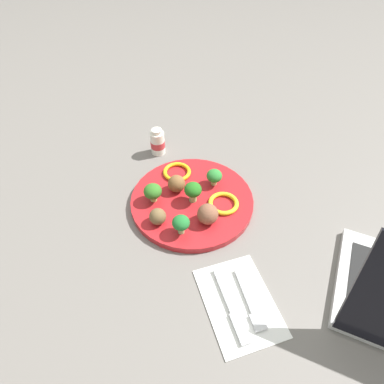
{
  "coord_description": "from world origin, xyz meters",
  "views": [
    {
      "loc": [
        0.48,
        -0.16,
        0.55
      ],
      "look_at": [
        0.0,
        0.0,
        0.04
      ],
      "focal_mm": 30.27,
      "sensor_mm": 36.0,
      "label": 1
    }
  ],
  "objects_px": {
    "broccoli_floret_mid_left": "(193,190)",
    "broccoli_floret_far_rim": "(153,192)",
    "broccoli_floret_center": "(181,223)",
    "meatball_back_right": "(208,214)",
    "meatball_mid_left": "(158,217)",
    "plate": "(192,200)",
    "yogurt_bottle": "(158,142)",
    "meatball_near_rim": "(177,184)",
    "napkin": "(239,302)",
    "broccoli_floret_near_rim": "(214,176)",
    "knife": "(231,307)",
    "fork": "(250,302)",
    "pepper_ring_center": "(223,203)",
    "pepper_ring_back_left": "(177,172)"
  },
  "relations": [
    {
      "from": "meatball_near_rim",
      "to": "napkin",
      "type": "distance_m",
      "value": 0.3
    },
    {
      "from": "fork",
      "to": "meatball_back_right",
      "type": "bearing_deg",
      "value": -176.27
    },
    {
      "from": "meatball_back_right",
      "to": "pepper_ring_center",
      "type": "height_order",
      "value": "meatball_back_right"
    },
    {
      "from": "broccoli_floret_near_rim",
      "to": "fork",
      "type": "xyz_separation_m",
      "value": [
        0.29,
        -0.04,
        -0.03
      ]
    },
    {
      "from": "broccoli_floret_near_rim",
      "to": "yogurt_bottle",
      "type": "distance_m",
      "value": 0.2
    },
    {
      "from": "broccoli_floret_mid_left",
      "to": "broccoli_floret_far_rim",
      "type": "distance_m",
      "value": 0.09
    },
    {
      "from": "broccoli_floret_mid_left",
      "to": "napkin",
      "type": "bearing_deg",
      "value": 1.35
    },
    {
      "from": "broccoli_floret_near_rim",
      "to": "broccoli_floret_center",
      "type": "distance_m",
      "value": 0.16
    },
    {
      "from": "plate",
      "to": "pepper_ring_back_left",
      "type": "distance_m",
      "value": 0.09
    },
    {
      "from": "fork",
      "to": "broccoli_floret_far_rim",
      "type": "bearing_deg",
      "value": -159.29
    },
    {
      "from": "broccoli_floret_center",
      "to": "napkin",
      "type": "relative_size",
      "value": 0.26
    },
    {
      "from": "napkin",
      "to": "yogurt_bottle",
      "type": "height_order",
      "value": "yogurt_bottle"
    },
    {
      "from": "broccoli_floret_near_rim",
      "to": "pepper_ring_back_left",
      "type": "bearing_deg",
      "value": -130.52
    },
    {
      "from": "plate",
      "to": "meatball_back_right",
      "type": "bearing_deg",
      "value": 8.41
    },
    {
      "from": "broccoli_floret_near_rim",
      "to": "meatball_back_right",
      "type": "distance_m",
      "value": 0.12
    },
    {
      "from": "plate",
      "to": "fork",
      "type": "height_order",
      "value": "plate"
    },
    {
      "from": "meatball_mid_left",
      "to": "yogurt_bottle",
      "type": "bearing_deg",
      "value": 166.45
    },
    {
      "from": "meatball_near_rim",
      "to": "broccoli_floret_near_rim",
      "type": "bearing_deg",
      "value": 85.15
    },
    {
      "from": "broccoli_floret_far_rim",
      "to": "pepper_ring_center",
      "type": "relative_size",
      "value": 0.65
    },
    {
      "from": "meatball_mid_left",
      "to": "plate",
      "type": "bearing_deg",
      "value": 116.34
    },
    {
      "from": "knife",
      "to": "plate",
      "type": "bearing_deg",
      "value": 177.34
    },
    {
      "from": "pepper_ring_center",
      "to": "yogurt_bottle",
      "type": "relative_size",
      "value": 0.93
    },
    {
      "from": "napkin",
      "to": "knife",
      "type": "height_order",
      "value": "knife"
    },
    {
      "from": "meatball_near_rim",
      "to": "meatball_mid_left",
      "type": "bearing_deg",
      "value": -38.47
    },
    {
      "from": "meatball_near_rim",
      "to": "knife",
      "type": "height_order",
      "value": "meatball_near_rim"
    },
    {
      "from": "napkin",
      "to": "broccoli_floret_mid_left",
      "type": "bearing_deg",
      "value": -178.65
    },
    {
      "from": "meatball_back_right",
      "to": "meatball_mid_left",
      "type": "relative_size",
      "value": 1.25
    },
    {
      "from": "meatball_mid_left",
      "to": "meatball_near_rim",
      "type": "height_order",
      "value": "meatball_near_rim"
    },
    {
      "from": "napkin",
      "to": "yogurt_bottle",
      "type": "bearing_deg",
      "value": -175.64
    },
    {
      "from": "broccoli_floret_far_rim",
      "to": "broccoli_floret_near_rim",
      "type": "height_order",
      "value": "broccoli_floret_far_rim"
    },
    {
      "from": "broccoli_floret_far_rim",
      "to": "yogurt_bottle",
      "type": "xyz_separation_m",
      "value": [
        -0.19,
        0.06,
        -0.01
      ]
    },
    {
      "from": "meatball_back_right",
      "to": "napkin",
      "type": "height_order",
      "value": "meatball_back_right"
    },
    {
      "from": "pepper_ring_center",
      "to": "napkin",
      "type": "xyz_separation_m",
      "value": [
        0.22,
        -0.05,
        -0.02
      ]
    },
    {
      "from": "fork",
      "to": "yogurt_bottle",
      "type": "bearing_deg",
      "value": -173.59
    },
    {
      "from": "plate",
      "to": "broccoli_floret_center",
      "type": "relative_size",
      "value": 6.23
    },
    {
      "from": "fork",
      "to": "pepper_ring_center",
      "type": "bearing_deg",
      "value": 170.57
    },
    {
      "from": "broccoli_floret_center",
      "to": "meatball_back_right",
      "type": "height_order",
      "value": "same"
    },
    {
      "from": "knife",
      "to": "pepper_ring_back_left",
      "type": "bearing_deg",
      "value": 179.54
    },
    {
      "from": "meatball_mid_left",
      "to": "fork",
      "type": "height_order",
      "value": "meatball_mid_left"
    },
    {
      "from": "meatball_back_right",
      "to": "meatball_near_rim",
      "type": "height_order",
      "value": "meatball_back_right"
    },
    {
      "from": "broccoli_floret_mid_left",
      "to": "napkin",
      "type": "relative_size",
      "value": 0.29
    },
    {
      "from": "meatball_mid_left",
      "to": "pepper_ring_center",
      "type": "distance_m",
      "value": 0.15
    },
    {
      "from": "pepper_ring_center",
      "to": "meatball_near_rim",
      "type": "bearing_deg",
      "value": -131.98
    },
    {
      "from": "napkin",
      "to": "fork",
      "type": "height_order",
      "value": "fork"
    },
    {
      "from": "meatball_back_right",
      "to": "fork",
      "type": "distance_m",
      "value": 0.19
    },
    {
      "from": "broccoli_floret_mid_left",
      "to": "broccoli_floret_far_rim",
      "type": "relative_size",
      "value": 1.11
    },
    {
      "from": "meatball_back_right",
      "to": "pepper_ring_center",
      "type": "relative_size",
      "value": 0.66
    },
    {
      "from": "broccoli_floret_center",
      "to": "pepper_ring_back_left",
      "type": "xyz_separation_m",
      "value": [
        -0.18,
        0.04,
        -0.02
      ]
    },
    {
      "from": "plate",
      "to": "knife",
      "type": "height_order",
      "value": "plate"
    },
    {
      "from": "meatball_back_right",
      "to": "pepper_ring_back_left",
      "type": "height_order",
      "value": "meatball_back_right"
    }
  ]
}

